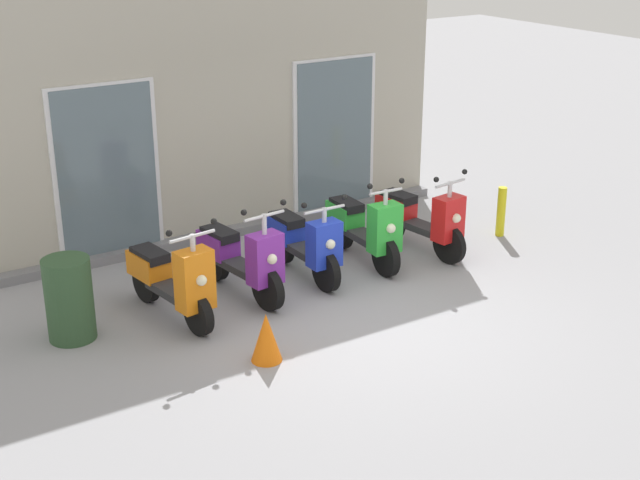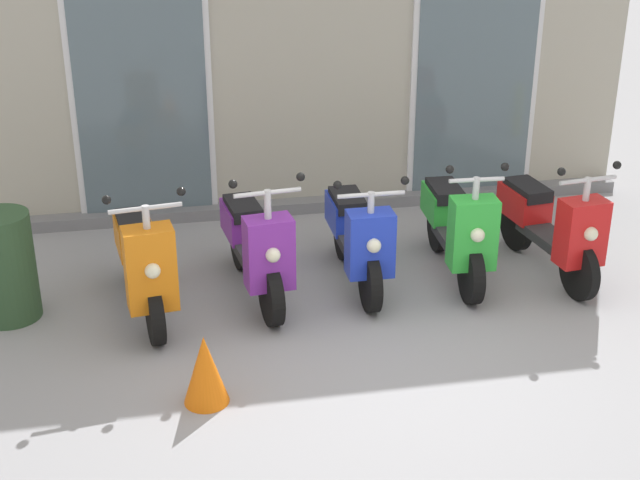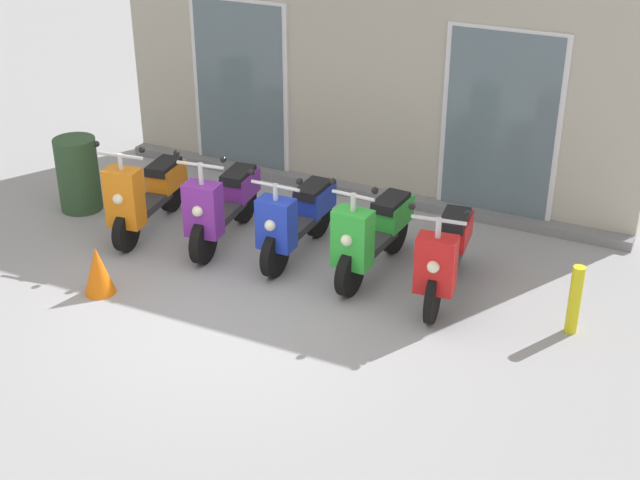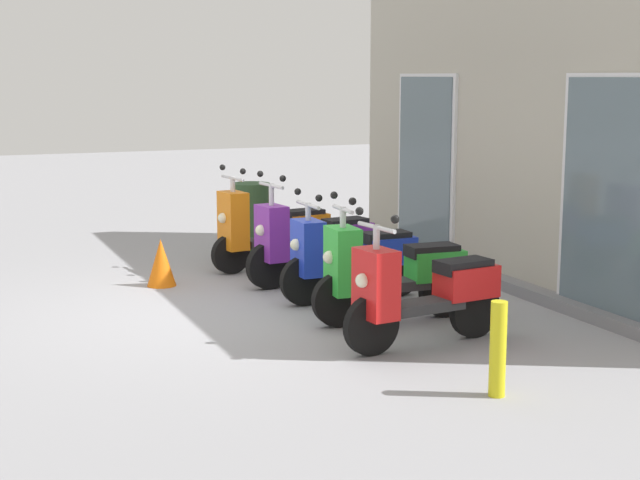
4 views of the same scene
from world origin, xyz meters
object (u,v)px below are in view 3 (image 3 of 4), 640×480
Objects in this scene: scooter_green at (373,233)px; curb_bollard at (575,300)px; traffic_cone at (98,270)px; trash_bin at (78,174)px; scooter_blue at (297,218)px; scooter_purple at (223,204)px; scooter_orange at (146,193)px; scooter_red at (445,253)px.

curb_bollard is (2.15, -0.24, -0.12)m from scooter_green.
curb_bollard is 4.70m from traffic_cone.
scooter_green reaches higher than curb_bollard.
scooter_blue is at bearing 1.35° from trash_bin.
scooter_purple reaches higher than curb_bollard.
scooter_blue is 0.98× the size of scooter_green.
scooter_purple reaches higher than scooter_green.
scooter_blue is (0.90, 0.06, -0.01)m from scooter_purple.
scooter_purple is 1.66m from traffic_cone.
traffic_cone is at bearing -145.61° from scooter_green.
scooter_green is 2.85m from traffic_cone.
scooter_blue is (1.83, 0.21, -0.02)m from scooter_orange.
scooter_blue reaches higher than curb_bollard.
scooter_orange is 3.01× the size of traffic_cone.
trash_bin is at bearing 179.32° from scooter_red.
scooter_orange is 1.11m from trash_bin.
scooter_purple is 2.63m from scooter_red.
traffic_cone is at bearing -74.46° from scooter_orange.
scooter_red is at bearing -0.68° from trash_bin.
curb_bollard is (3.95, -0.19, -0.12)m from scooter_purple.
scooter_red is (2.63, -0.06, 0.01)m from scooter_purple.
scooter_blue is 1.71× the size of trash_bin.
scooter_blue is 0.98× the size of scooter_red.
scooter_red is at bearing -1.33° from scooter_purple.
scooter_green is 1.74× the size of trash_bin.
scooter_green is 1.00× the size of scooter_red.
scooter_orange is at bearing -173.37° from scooter_blue.
scooter_purple is at bearing -175.97° from scooter_blue.
scooter_orange is at bearing -170.89° from scooter_purple.
scooter_red is 3.51m from traffic_cone.
trash_bin is (-3.84, -0.06, -0.02)m from scooter_green.
scooter_purple is 3.09× the size of traffic_cone.
scooter_purple reaches higher than scooter_orange.
traffic_cone is (0.39, -1.40, -0.22)m from scooter_orange.
scooter_orange is 1.85m from scooter_blue.
scooter_orange is at bearing -178.57° from scooter_red.
curb_bollard reaches higher than traffic_cone.
scooter_orange is 1.47m from traffic_cone.
scooter_blue is at bearing 48.24° from traffic_cone.
curb_bollard is at bearing 16.88° from traffic_cone.
trash_bin is at bearing 178.25° from curb_bollard.
scooter_green reaches higher than traffic_cone.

